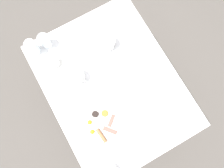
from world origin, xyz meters
TOP-DOWN VIEW (x-y plane):
  - ground_plane at (0.00, 0.00)m, footprint 8.00×8.00m
  - table at (0.00, 0.00)m, footprint 0.94×1.20m
  - breakfast_plate at (0.22, 0.21)m, footprint 0.31×0.31m
  - teapot_near at (0.19, -0.17)m, footprint 0.10×0.18m
  - teapot_far at (-0.13, -0.29)m, footprint 0.10×0.17m
  - teacup_with_saucer_left at (-0.33, 0.49)m, footprint 0.14×0.14m
  - teacup_with_saucer_right at (0.30, -0.35)m, footprint 0.14×0.14m
  - water_glass_tall at (0.28, -0.52)m, footprint 0.08×0.08m
  - water_glass_short at (0.38, -0.52)m, footprint 0.08×0.08m
  - napkin_folded at (0.09, -0.38)m, footprint 0.15×0.09m
  - fork_by_plate at (-0.31, 0.27)m, footprint 0.19×0.03m
  - knife_by_plate at (-0.14, 0.10)m, footprint 0.05×0.20m
  - spoon_for_tea at (-0.35, -0.46)m, footprint 0.02×0.17m
  - fork_spare at (-0.10, 0.45)m, footprint 0.15×0.13m

SIDE VIEW (x-z plane):
  - ground_plane at x=0.00m, z-range 0.00..0.00m
  - table at x=0.00m, z-range 0.30..1.03m
  - knife_by_plate at x=-0.14m, z-range 0.73..0.73m
  - fork_by_plate at x=-0.31m, z-range 0.73..0.73m
  - spoon_for_tea at x=-0.35m, z-range 0.73..0.73m
  - fork_spare at x=-0.10m, z-range 0.73..0.73m
  - napkin_folded at x=0.09m, z-range 0.73..0.74m
  - breakfast_plate at x=0.22m, z-range 0.72..0.76m
  - teacup_with_saucer_right at x=0.30m, z-range 0.72..0.79m
  - teacup_with_saucer_left at x=-0.33m, z-range 0.72..0.79m
  - teapot_near at x=0.19m, z-range 0.72..0.84m
  - teapot_far at x=-0.13m, z-range 0.72..0.84m
  - water_glass_tall at x=0.28m, z-range 0.73..0.85m
  - water_glass_short at x=0.38m, z-range 0.73..0.87m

